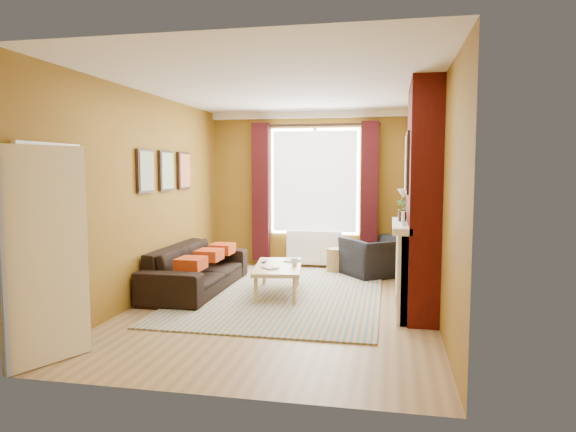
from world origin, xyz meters
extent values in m
plane|color=olive|center=(0.00, 0.00, 0.00)|extent=(5.50, 5.50, 0.00)
cube|color=brown|center=(0.00, 2.75, 1.40)|extent=(3.80, 0.02, 2.80)
cube|color=brown|center=(0.00, -2.75, 1.40)|extent=(3.80, 0.02, 2.80)
cube|color=brown|center=(1.90, 0.00, 1.40)|extent=(0.02, 5.50, 2.80)
cube|color=brown|center=(-1.90, 0.00, 1.40)|extent=(0.02, 5.50, 2.80)
cube|color=white|center=(0.00, 0.00, 2.80)|extent=(3.80, 5.50, 0.01)
cube|color=#4B0F0A|center=(1.72, 0.00, 1.40)|extent=(0.35, 1.40, 2.80)
cube|color=white|center=(1.53, 0.00, 0.55)|extent=(0.12, 1.30, 1.10)
cube|color=white|center=(1.48, 0.00, 1.08)|extent=(0.22, 1.40, 0.08)
cube|color=white|center=(1.51, -0.58, 0.52)|extent=(0.16, 0.14, 1.04)
cube|color=white|center=(1.51, 0.58, 0.52)|extent=(0.16, 0.14, 1.04)
cube|color=black|center=(1.56, 0.00, 0.45)|extent=(0.06, 0.80, 0.90)
cube|color=black|center=(1.54, 0.00, 0.03)|extent=(0.20, 1.00, 0.06)
cube|color=white|center=(1.49, -0.35, 1.20)|extent=(0.03, 0.12, 0.16)
cube|color=black|center=(1.49, -0.10, 1.19)|extent=(0.03, 0.10, 0.14)
cylinder|color=black|center=(1.49, 0.15, 1.18)|extent=(0.10, 0.10, 0.12)
cube|color=black|center=(1.53, 0.00, 1.85)|extent=(0.03, 0.60, 0.75)
cube|color=#AF7D3B|center=(1.51, 0.00, 1.85)|extent=(0.01, 0.52, 0.66)
cube|color=white|center=(0.00, 2.71, 2.74)|extent=(3.80, 0.08, 0.12)
cube|color=white|center=(0.00, 2.72, 1.55)|extent=(1.60, 0.04, 1.90)
cube|color=white|center=(0.00, 2.68, 1.55)|extent=(1.50, 0.02, 1.80)
cube|color=white|center=(0.00, 2.70, 1.55)|extent=(0.06, 0.04, 1.90)
cube|color=#3C0D10|center=(-0.98, 2.63, 1.35)|extent=(0.30, 0.16, 2.50)
cube|color=#3C0D10|center=(0.98, 2.63, 1.35)|extent=(0.30, 0.16, 2.50)
cylinder|color=black|center=(0.00, 2.63, 2.55)|extent=(2.30, 0.05, 0.05)
cube|color=white|center=(0.00, 2.65, 0.35)|extent=(1.00, 0.10, 0.60)
cube|color=white|center=(-0.45, 2.59, 0.35)|extent=(0.04, 0.03, 0.56)
cube|color=white|center=(-0.34, 2.59, 0.35)|extent=(0.04, 0.03, 0.56)
cube|color=white|center=(-0.23, 2.59, 0.35)|extent=(0.04, 0.03, 0.56)
cube|color=white|center=(-0.12, 2.59, 0.35)|extent=(0.04, 0.03, 0.56)
cube|color=white|center=(-0.01, 2.59, 0.35)|extent=(0.04, 0.03, 0.56)
cube|color=white|center=(0.10, 2.59, 0.35)|extent=(0.04, 0.03, 0.56)
cube|color=white|center=(0.21, 2.59, 0.35)|extent=(0.04, 0.03, 0.56)
cube|color=white|center=(0.32, 2.59, 0.35)|extent=(0.04, 0.03, 0.56)
cube|color=white|center=(0.43, 2.59, 0.35)|extent=(0.04, 0.03, 0.56)
cube|color=black|center=(-1.87, -0.10, 1.75)|extent=(0.04, 0.44, 0.58)
cube|color=gold|center=(-1.84, -0.10, 1.75)|extent=(0.01, 0.38, 0.52)
cube|color=black|center=(-1.87, 0.55, 1.75)|extent=(0.04, 0.44, 0.58)
cube|color=green|center=(-1.84, 0.55, 1.75)|extent=(0.01, 0.38, 0.52)
cube|color=black|center=(-1.87, 1.20, 1.75)|extent=(0.04, 0.44, 0.58)
cube|color=red|center=(-1.84, 1.20, 1.75)|extent=(0.01, 0.38, 0.52)
cube|color=white|center=(-1.88, -2.05, 1.00)|extent=(0.05, 0.94, 2.06)
cube|color=black|center=(-1.85, -2.05, 1.00)|extent=(0.02, 0.80, 1.98)
cube|color=white|center=(-1.68, -2.41, 1.00)|extent=(0.37, 0.74, 1.98)
imported|color=#3A6A2F|center=(1.49, 0.45, 1.26)|extent=(0.14, 0.10, 0.27)
cube|color=#A6320D|center=(-1.27, -0.04, 0.51)|extent=(0.34, 0.40, 0.16)
cube|color=#A6320D|center=(-1.27, 0.66, 0.51)|extent=(0.34, 0.40, 0.16)
cube|color=#A6320D|center=(-1.27, 1.26, 0.51)|extent=(0.34, 0.40, 0.16)
cube|color=teal|center=(-0.14, 0.55, 0.01)|extent=(2.75, 3.79, 0.02)
imported|color=black|center=(-1.42, 0.56, 0.33)|extent=(0.89, 2.26, 0.66)
imported|color=black|center=(1.13, 2.07, 0.32)|extent=(1.31, 1.29, 0.64)
cube|color=tan|center=(-0.20, 0.53, 0.40)|extent=(0.81, 1.35, 0.05)
cylinder|color=tan|center=(-0.36, -0.07, 0.18)|extent=(0.06, 0.06, 0.37)
cylinder|color=tan|center=(0.14, 0.01, 0.18)|extent=(0.06, 0.06, 0.37)
cylinder|color=tan|center=(-0.53, 1.06, 0.18)|extent=(0.06, 0.06, 0.37)
cylinder|color=tan|center=(-0.03, 1.13, 0.18)|extent=(0.06, 0.06, 0.37)
cylinder|color=olive|center=(0.44, 2.27, 0.21)|extent=(0.39, 0.39, 0.41)
cylinder|color=black|center=(1.55, 2.21, 0.01)|extent=(0.28, 0.28, 0.03)
cylinder|color=black|center=(1.55, 2.21, 0.69)|extent=(0.03, 0.03, 1.33)
cone|color=beige|center=(1.55, 2.21, 1.37)|extent=(0.28, 0.28, 0.16)
imported|color=#999999|center=(-0.32, 0.23, 0.43)|extent=(0.29, 0.29, 0.02)
imported|color=#999999|center=(-0.15, 0.91, 0.43)|extent=(0.25, 0.31, 0.02)
imported|color=#999999|center=(0.04, 0.53, 0.47)|extent=(0.15, 0.15, 0.10)
cube|color=black|center=(-0.44, 0.69, 0.43)|extent=(0.05, 0.15, 0.02)
camera|label=1|loc=(1.34, -6.44, 1.78)|focal=32.00mm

